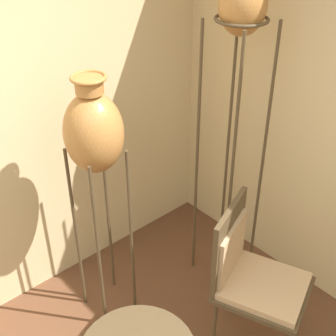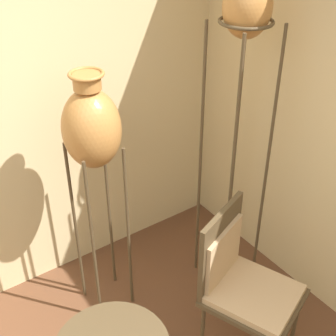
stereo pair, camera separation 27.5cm
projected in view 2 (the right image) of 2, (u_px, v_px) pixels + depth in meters
name	position (u px, v px, depth m)	size (l,w,h in m)	color
vase_stand_tall	(246.00, 24.00, 2.51)	(0.32, 0.32, 2.19)	#473823
vase_stand_medium	(92.00, 131.00, 2.57)	(0.33, 0.33, 1.67)	#473823
chair	(241.00, 280.00, 2.61)	(0.60, 0.62, 1.03)	#473823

